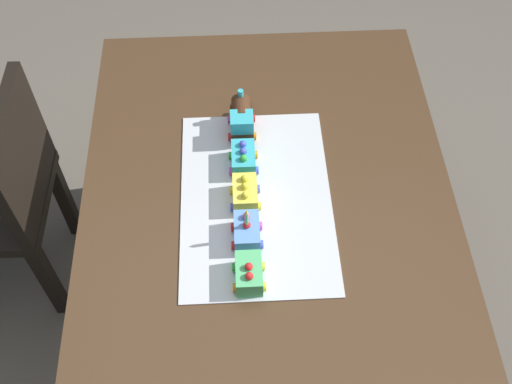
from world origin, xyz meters
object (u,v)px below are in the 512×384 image
cake_car_hopper_lemon (245,194)px  cake_car_caboose_mint_green (249,274)px  dining_table (268,230)px  cake_car_tanker_turquoise (243,159)px  cake_locomotive (242,119)px  chair (4,196)px  birthday_candle (247,217)px  cake_car_flatbed_sky_blue (247,232)px

cake_car_hopper_lemon → cake_car_caboose_mint_green: (0.24, 0.00, -0.00)m
dining_table → cake_car_tanker_turquoise: bearing=-157.1°
cake_car_tanker_turquoise → cake_locomotive: bearing=180.0°
chair → cake_car_hopper_lemon: 0.86m
dining_table → cake_car_tanker_turquoise: 0.21m
cake_car_hopper_lemon → birthday_candle: 0.14m
dining_table → cake_car_caboose_mint_green: 0.26m
cake_locomotive → cake_car_tanker_turquoise: cake_locomotive is taller
cake_locomotive → cake_car_hopper_lemon: (0.25, -0.00, -0.02)m
cake_locomotive → cake_car_caboose_mint_green: cake_locomotive is taller
cake_locomotive → cake_car_tanker_turquoise: (0.13, -0.00, -0.02)m
birthday_candle → cake_locomotive: bearing=180.0°
dining_table → cake_locomotive: 0.32m
chair → dining_table: bearing=73.1°
cake_car_hopper_lemon → cake_car_tanker_turquoise: bearing=180.0°
cake_locomotive → cake_car_flatbed_sky_blue: size_ratio=1.40×
cake_car_flatbed_sky_blue → cake_car_caboose_mint_green: bearing=0.0°
cake_locomotive → cake_car_caboose_mint_green: size_ratio=1.40×
cake_car_tanker_turquoise → cake_car_flatbed_sky_blue: (0.24, 0.00, -0.00)m
cake_car_tanker_turquoise → cake_car_caboose_mint_green: bearing=0.0°
cake_car_tanker_turquoise → birthday_candle: bearing=0.0°
cake_car_hopper_lemon → cake_locomotive: bearing=180.0°
cake_car_hopper_lemon → chair: bearing=-107.7°
cake_car_tanker_turquoise → chair: bearing=-99.4°
cake_car_hopper_lemon → cake_car_caboose_mint_green: size_ratio=1.00×
dining_table → cake_car_flatbed_sky_blue: bearing=-34.8°
dining_table → chair: chair is taller
chair → cake_locomotive: bearing=91.4°
chair → birthday_candle: birthday_candle is taller
cake_car_hopper_lemon → birthday_candle: (0.12, 0.00, 0.07)m
chair → cake_car_caboose_mint_green: (0.48, 0.77, 0.30)m
cake_car_tanker_turquoise → cake_car_flatbed_sky_blue: size_ratio=1.00×
dining_table → cake_car_flatbed_sky_blue: size_ratio=14.00×
cake_car_caboose_mint_green → cake_locomotive: bearing=180.0°
chair → cake_car_flatbed_sky_blue: size_ratio=8.60×
cake_car_flatbed_sky_blue → birthday_candle: (0.00, 0.00, 0.07)m
cake_car_flatbed_sky_blue → cake_car_hopper_lemon: bearing=180.0°
cake_locomotive → cake_car_hopper_lemon: cake_locomotive is taller
cake_car_flatbed_sky_blue → cake_car_caboose_mint_green: same height
dining_table → chair: (-0.27, -0.83, -0.16)m
dining_table → birthday_candle: birthday_candle is taller
cake_car_caboose_mint_green → birthday_candle: bearing=180.0°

